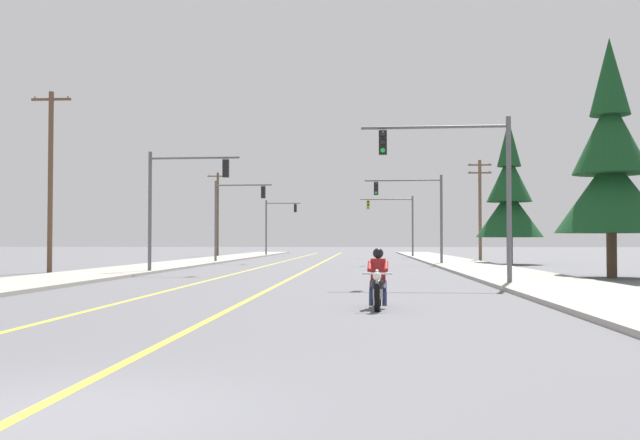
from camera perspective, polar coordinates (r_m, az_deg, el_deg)
The scene contains 17 objects.
ground_plane at distance 7.36m, azimuth -20.85°, elevation -14.32°, with size 400.00×400.00×0.00m, color #5B5B60.
lane_stripe_center at distance 51.68m, azimuth -0.08°, elevation -3.48°, with size 0.16×100.00×0.01m, color yellow.
lane_stripe_left at distance 51.98m, azimuth -3.65°, elevation -3.47°, with size 0.16×100.00×0.01m, color yellow.
sidewalk_kerb_right at distance 47.07m, azimuth 11.72°, elevation -3.54°, with size 4.40×110.00×0.14m, color #9E998E.
sidewalk_kerb_left at distance 48.26m, azimuth -11.74°, elevation -3.49°, with size 4.40×110.00×0.14m, color #9E998E.
motorcycle_with_rider at distance 17.67m, azimuth 4.57°, elevation -5.05°, with size 0.70×2.19×1.46m.
traffic_signal_near_right at distance 27.21m, azimuth 11.31°, elevation 3.64°, with size 5.49×0.39×6.20m.
traffic_signal_near_left at distance 37.53m, azimuth -11.29°, elevation 2.11°, with size 4.73×0.41×6.20m.
traffic_signal_mid_right at distance 50.49m, azimuth 7.76°, elevation 1.17°, with size 5.35×0.50×6.20m.
traffic_signal_mid_left at distance 54.94m, azimuth -6.96°, elevation 0.88°, with size 4.38×0.46×6.20m.
traffic_signal_far_right at distance 73.37m, azimuth 6.10°, elevation 0.28°, with size 5.36×0.62×6.20m.
traffic_signal_far_left at distance 80.57m, azimuth -3.49°, elevation 0.03°, with size 3.93×0.37×6.20m.
utility_pole_left_near at distance 40.22m, azimuth -20.44°, elevation 3.12°, with size 2.10×0.26×9.43m.
utility_pole_right_far at distance 61.20m, azimuth 12.47°, elevation 1.04°, with size 1.92×0.26×8.33m.
utility_pole_left_far at distance 82.15m, azimuth -8.05°, elevation 0.62°, with size 2.36×0.26×9.35m.
conifer_tree_right_verge_near at distance 34.84m, azimuth 21.89°, elevation 3.88°, with size 4.89×4.89×10.76m.
conifer_tree_right_verge_far at distance 53.08m, azimuth 14.66°, elevation 1.71°, with size 4.67×4.67×10.29m.
Camera 1 is at (2.94, -6.55, 1.63)m, focal length 40.69 mm.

